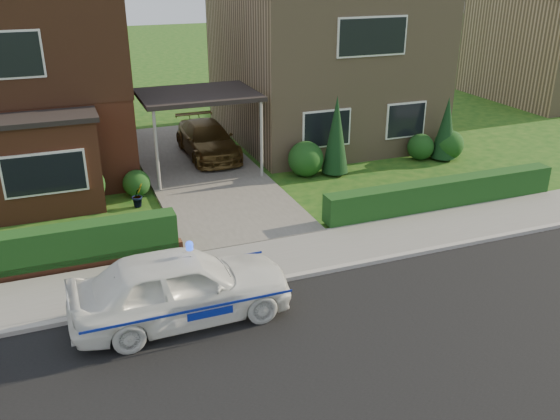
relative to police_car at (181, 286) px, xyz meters
name	(u,v)px	position (x,y,z in m)	size (l,w,h in m)	color
ground	(349,358)	(2.58, -2.40, -0.75)	(120.00, 120.00, 0.00)	#144612
road	(349,358)	(2.58, -2.40, -0.75)	(60.00, 6.00, 0.02)	black
kerb	(288,278)	(2.58, 0.65, -0.69)	(60.00, 0.16, 0.12)	#9E9993
sidewalk	(272,259)	(2.58, 1.70, -0.70)	(60.00, 2.00, 0.10)	slate
driveway	(202,171)	(2.58, 8.60, -0.69)	(3.80, 12.00, 0.12)	#666059
house_left	(3,57)	(-3.21, 11.50, 3.06)	(7.50, 9.53, 7.25)	brown
house_right	(321,44)	(8.38, 11.59, 2.91)	(7.50, 8.06, 7.25)	#927859
carport_link	(198,96)	(2.58, 8.55, 1.90)	(3.80, 3.00, 2.77)	black
dwarf_wall	(16,274)	(-3.22, 2.90, -0.57)	(7.70, 0.25, 0.36)	brown
hedge_left	(17,278)	(-3.22, 3.05, -0.75)	(7.50, 0.55, 0.90)	#133E18
hedge_right	(441,208)	(8.38, 2.95, -0.75)	(7.50, 0.55, 0.80)	#133E18
shrub_left_mid	(82,186)	(-1.42, 6.90, -0.09)	(1.32, 1.32, 1.32)	#133E18
shrub_left_near	(137,183)	(0.18, 7.20, -0.33)	(0.84, 0.84, 0.84)	#133E18
shrub_right_near	(306,159)	(5.78, 7.00, -0.15)	(1.20, 1.20, 1.20)	#133E18
shrub_right_mid	(421,147)	(10.38, 7.10, -0.27)	(0.96, 0.96, 0.96)	#133E18
shrub_right_far	(449,145)	(11.38, 6.80, -0.21)	(1.08, 1.08, 1.08)	#133E18
conifer_a	(336,137)	(6.78, 6.80, 0.55)	(0.90, 0.90, 2.60)	black
conifer_b	(446,130)	(11.18, 6.80, 0.35)	(0.90, 0.90, 2.20)	black
neighbour_right	(556,47)	(22.58, 13.60, 1.85)	(6.50, 7.00, 5.20)	#927859
police_car	(181,286)	(0.00, 0.00, 0.00)	(4.07, 4.45, 1.67)	white
driveway_car	(207,140)	(3.18, 10.02, -0.03)	(1.68, 4.13, 1.20)	brown
potted_plant_b	(138,196)	(0.08, 6.32, -0.40)	(0.39, 0.32, 0.71)	gray
potted_plant_c	(154,231)	(0.08, 3.60, -0.37)	(0.43, 0.43, 0.77)	gray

